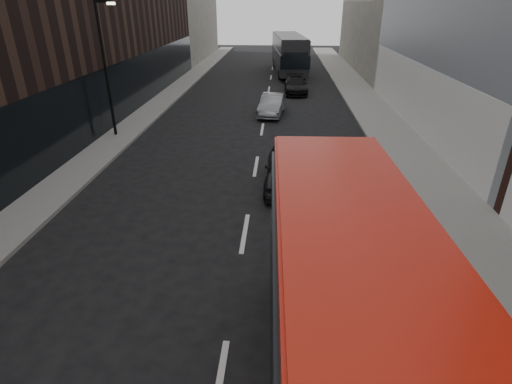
% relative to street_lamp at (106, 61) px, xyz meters
% --- Properties ---
extents(sidewalk_right, '(3.00, 80.00, 0.15)m').
position_rel_street_lamp_xyz_m(sidewalk_right, '(15.72, 7.00, -4.11)').
color(sidewalk_right, slate).
rests_on(sidewalk_right, ground).
extents(sidewalk_left, '(2.00, 80.00, 0.15)m').
position_rel_street_lamp_xyz_m(sidewalk_left, '(0.22, 7.00, -4.11)').
color(sidewalk_left, slate).
rests_on(sidewalk_left, ground).
extents(building_left_mid, '(5.00, 24.00, 14.00)m').
position_rel_street_lamp_xyz_m(building_left_mid, '(-3.28, 12.00, 2.82)').
color(building_left_mid, black).
rests_on(building_left_mid, ground).
extents(building_left_far, '(5.00, 20.00, 13.00)m').
position_rel_street_lamp_xyz_m(building_left_far, '(-3.28, 34.00, 2.32)').
color(building_left_far, slate).
rests_on(building_left_far, ground).
extents(street_lamp, '(1.06, 0.22, 7.00)m').
position_rel_street_lamp_xyz_m(street_lamp, '(0.00, 0.00, 0.00)').
color(street_lamp, black).
rests_on(street_lamp, sidewalk_left).
extents(red_bus, '(2.79, 10.54, 4.23)m').
position_rel_street_lamp_xyz_m(red_bus, '(10.52, -17.46, -1.83)').
color(red_bus, '#AE180A').
rests_on(red_bus, ground).
extents(grey_bus, '(3.88, 12.06, 3.83)m').
position_rel_street_lamp_xyz_m(grey_bus, '(9.98, 22.79, -2.13)').
color(grey_bus, black).
rests_on(grey_bus, ground).
extents(car_a, '(2.00, 4.68, 1.58)m').
position_rel_street_lamp_xyz_m(car_a, '(9.68, -6.00, -3.39)').
color(car_a, black).
rests_on(car_a, ground).
extents(car_b, '(1.93, 4.30, 1.37)m').
position_rel_street_lamp_xyz_m(car_b, '(8.72, 5.47, -3.50)').
color(car_b, gray).
rests_on(car_b, ground).
extents(car_c, '(1.95, 4.54, 1.30)m').
position_rel_street_lamp_xyz_m(car_c, '(10.51, 12.59, -3.53)').
color(car_c, black).
rests_on(car_c, ground).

